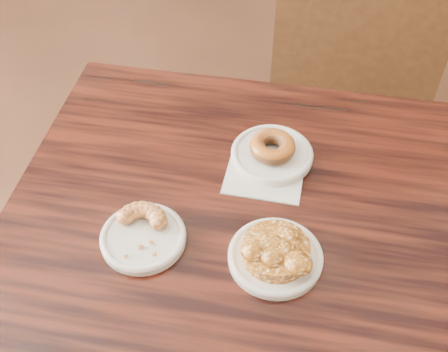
{
  "coord_description": "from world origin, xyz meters",
  "views": [
    {
      "loc": [
        -0.14,
        -0.87,
        1.51
      ],
      "look_at": [
        -0.15,
        -0.21,
        0.8
      ],
      "focal_mm": 45.0,
      "sensor_mm": 36.0,
      "label": 1
    }
  ],
  "objects_px": {
    "chair_far": "(352,55)",
    "cafe_table": "(230,329)",
    "glazed_donut": "(273,147)",
    "cruller_fragment": "(142,231)",
    "apple_fritter": "(276,249)"
  },
  "relations": [
    {
      "from": "cafe_table",
      "to": "apple_fritter",
      "type": "bearing_deg",
      "value": -34.97
    },
    {
      "from": "glazed_donut",
      "to": "cruller_fragment",
      "type": "relative_size",
      "value": 0.84
    },
    {
      "from": "chair_far",
      "to": "apple_fritter",
      "type": "bearing_deg",
      "value": 83.56
    },
    {
      "from": "cafe_table",
      "to": "cruller_fragment",
      "type": "bearing_deg",
      "value": -157.42
    },
    {
      "from": "apple_fritter",
      "to": "cafe_table",
      "type": "bearing_deg",
      "value": 135.86
    },
    {
      "from": "cafe_table",
      "to": "apple_fritter",
      "type": "distance_m",
      "value": 0.42
    },
    {
      "from": "glazed_donut",
      "to": "chair_far",
      "type": "bearing_deg",
      "value": 68.12
    },
    {
      "from": "cafe_table",
      "to": "chair_far",
      "type": "xyz_separation_m",
      "value": [
        0.38,
        0.93,
        0.08
      ]
    },
    {
      "from": "chair_far",
      "to": "cafe_table",
      "type": "bearing_deg",
      "value": 78.48
    },
    {
      "from": "cafe_table",
      "to": "glazed_donut",
      "type": "height_order",
      "value": "glazed_donut"
    },
    {
      "from": "cafe_table",
      "to": "apple_fritter",
      "type": "height_order",
      "value": "apple_fritter"
    },
    {
      "from": "apple_fritter",
      "to": "glazed_donut",
      "type": "bearing_deg",
      "value": 89.27
    },
    {
      "from": "glazed_donut",
      "to": "apple_fritter",
      "type": "height_order",
      "value": "apple_fritter"
    },
    {
      "from": "glazed_donut",
      "to": "cruller_fragment",
      "type": "distance_m",
      "value": 0.3
    },
    {
      "from": "cafe_table",
      "to": "cruller_fragment",
      "type": "distance_m",
      "value": 0.43
    }
  ]
}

